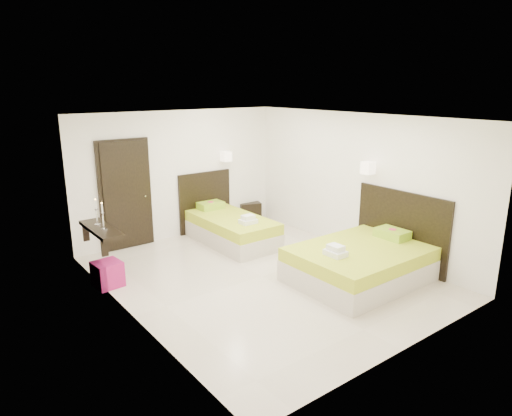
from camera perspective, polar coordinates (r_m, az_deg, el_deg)
floor at (r=7.68m, az=0.77°, el=-8.54°), size 5.50×5.50×0.00m
bed_single at (r=9.24m, az=-3.35°, el=-2.35°), size 1.24×2.07×1.71m
bed_double at (r=7.67m, az=13.19°, el=-6.44°), size 2.14×1.82×1.77m
nightstand at (r=10.71m, az=-0.92°, el=-0.37°), size 0.60×0.57×0.44m
ottoman at (r=7.63m, az=-18.06°, el=-7.85°), size 0.44×0.44×0.40m
door at (r=9.04m, az=-15.97°, el=1.55°), size 1.02×0.15×2.14m
console_shelf at (r=7.82m, az=-18.87°, el=-2.56°), size 0.35×1.20×0.78m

